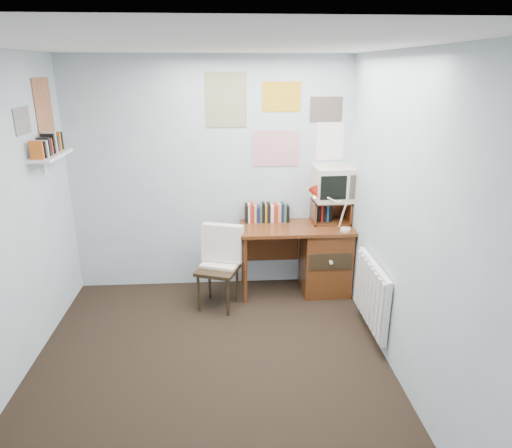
{
  "coord_description": "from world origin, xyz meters",
  "views": [
    {
      "loc": [
        0.16,
        -3.07,
        2.37
      ],
      "look_at": [
        0.43,
        0.96,
        0.98
      ],
      "focal_mm": 32.0,
      "sensor_mm": 36.0,
      "label": 1
    }
  ],
  "objects_px": {
    "desk_chair": "(218,270)",
    "wall_shelf": "(51,155)",
    "desk": "(320,256)",
    "desk_lamp": "(347,213)",
    "tv_riser": "(331,211)",
    "crt_tv": "(333,182)",
    "radiator": "(372,294)"
  },
  "relations": [
    {
      "from": "desk_chair",
      "to": "wall_shelf",
      "type": "relative_size",
      "value": 1.33
    },
    {
      "from": "crt_tv",
      "to": "wall_shelf",
      "type": "height_order",
      "value": "wall_shelf"
    },
    {
      "from": "desk_lamp",
      "to": "radiator",
      "type": "xyz_separation_m",
      "value": [
        0.08,
        -0.75,
        -0.54
      ]
    },
    {
      "from": "desk_chair",
      "to": "radiator",
      "type": "height_order",
      "value": "desk_chair"
    },
    {
      "from": "desk_lamp",
      "to": "wall_shelf",
      "type": "relative_size",
      "value": 0.63
    },
    {
      "from": "desk_chair",
      "to": "desk_lamp",
      "type": "relative_size",
      "value": 2.1
    },
    {
      "from": "desk_chair",
      "to": "tv_riser",
      "type": "xyz_separation_m",
      "value": [
        1.23,
        0.42,
        0.47
      ]
    },
    {
      "from": "desk",
      "to": "desk_lamp",
      "type": "distance_m",
      "value": 0.62
    },
    {
      "from": "desk_chair",
      "to": "radiator",
      "type": "relative_size",
      "value": 1.03
    },
    {
      "from": "desk_chair",
      "to": "crt_tv",
      "type": "bearing_deg",
      "value": 39.68
    },
    {
      "from": "desk_lamp",
      "to": "wall_shelf",
      "type": "bearing_deg",
      "value": -158.9
    },
    {
      "from": "tv_riser",
      "to": "crt_tv",
      "type": "xyz_separation_m",
      "value": [
        0.02,
        0.02,
        0.32
      ]
    },
    {
      "from": "desk_lamp",
      "to": "desk",
      "type": "bearing_deg",
      "value": 156.28
    },
    {
      "from": "crt_tv",
      "to": "tv_riser",
      "type": "bearing_deg",
      "value": -131.5
    },
    {
      "from": "desk_lamp",
      "to": "wall_shelf",
      "type": "distance_m",
      "value": 2.87
    },
    {
      "from": "desk_chair",
      "to": "radiator",
      "type": "xyz_separation_m",
      "value": [
        1.4,
        -0.62,
        0.01
      ]
    },
    {
      "from": "crt_tv",
      "to": "radiator",
      "type": "bearing_deg",
      "value": -83.98
    },
    {
      "from": "desk_lamp",
      "to": "tv_riser",
      "type": "distance_m",
      "value": 0.32
    },
    {
      "from": "desk",
      "to": "wall_shelf",
      "type": "relative_size",
      "value": 1.94
    },
    {
      "from": "tv_riser",
      "to": "radiator",
      "type": "xyz_separation_m",
      "value": [
        0.17,
        -1.04,
        -0.47
      ]
    },
    {
      "from": "tv_riser",
      "to": "wall_shelf",
      "type": "xyz_separation_m",
      "value": [
        -2.69,
        -0.49,
        0.74
      ]
    },
    {
      "from": "tv_riser",
      "to": "wall_shelf",
      "type": "distance_m",
      "value": 2.83
    },
    {
      "from": "desk_chair",
      "to": "desk_lamp",
      "type": "distance_m",
      "value": 1.44
    },
    {
      "from": "desk",
      "to": "desk_lamp",
      "type": "xyz_separation_m",
      "value": [
        0.21,
        -0.18,
        0.55
      ]
    },
    {
      "from": "desk",
      "to": "wall_shelf",
      "type": "bearing_deg",
      "value": -171.6
    },
    {
      "from": "desk_chair",
      "to": "wall_shelf",
      "type": "height_order",
      "value": "wall_shelf"
    },
    {
      "from": "desk",
      "to": "desk_lamp",
      "type": "relative_size",
      "value": 3.05
    },
    {
      "from": "desk_chair",
      "to": "crt_tv",
      "type": "xyz_separation_m",
      "value": [
        1.25,
        0.44,
        0.79
      ]
    },
    {
      "from": "radiator",
      "to": "wall_shelf",
      "type": "bearing_deg",
      "value": 169.11
    },
    {
      "from": "desk_chair",
      "to": "tv_riser",
      "type": "relative_size",
      "value": 2.07
    },
    {
      "from": "desk_chair",
      "to": "desk_lamp",
      "type": "bearing_deg",
      "value": 25.68
    },
    {
      "from": "crt_tv",
      "to": "desk",
      "type": "bearing_deg",
      "value": -138.21
    }
  ]
}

